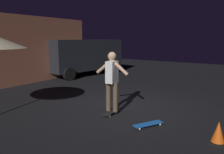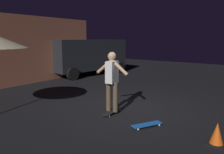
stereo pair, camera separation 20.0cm
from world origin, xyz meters
name	(u,v)px [view 1 (the left image)]	position (x,y,z in m)	size (l,w,h in m)	color
ground_plane	(128,108)	(0.00, 0.00, 0.00)	(28.00, 28.00, 0.00)	black
parked_van	(83,55)	(4.14, 5.41, 1.16)	(4.85, 2.84, 2.03)	black
skateboard_ridden	(112,111)	(-0.66, 0.14, 0.06)	(0.80, 0.29, 0.07)	black
skateboard_spare	(148,124)	(-0.94, -1.11, 0.06)	(0.78, 0.55, 0.07)	#1959B2
skater	(112,77)	(-0.66, 0.14, 1.04)	(0.40, 0.99, 1.67)	brown
traffic_cone	(218,133)	(-0.94, -2.64, 0.21)	(0.34, 0.34, 0.46)	black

